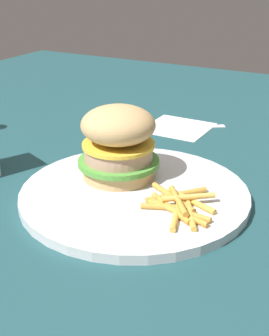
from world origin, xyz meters
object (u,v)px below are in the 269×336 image
Objects in this scene: plate at (135,194)px; fork at (177,126)px; fries_pile at (179,205)px; sandwich at (118,142)px; napkin at (178,127)px.

plate is 0.28m from fork.
sandwich is at bearing -112.35° from fries_pile.
fork is (0.00, -0.00, 0.00)m from napkin.
sandwich is 0.97× the size of fries_pile.
fries_pile is (0.04, 0.11, -0.04)m from sandwich.
fries_pile reaches higher than plate.
fork is at bearing -56.38° from napkin.
napkin is at bearing -156.28° from fries_pile.
napkin is at bearing -174.84° from sandwich.
fork is at bearing -167.32° from plate.
plate is 2.60× the size of fries_pile.
plate reaches higher than fork.
fork is (-0.29, -0.13, -0.01)m from fries_pile.
napkin is (-0.29, -0.13, -0.02)m from fries_pile.
sandwich reaches higher than napkin.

